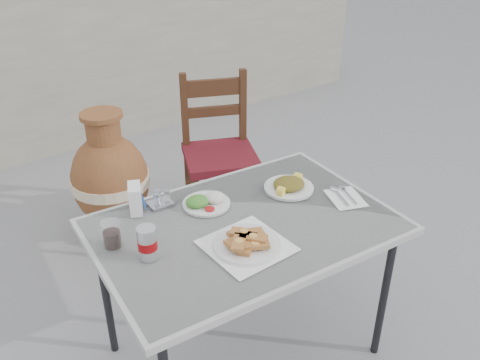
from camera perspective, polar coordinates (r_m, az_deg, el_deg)
ground at (r=2.53m, az=1.53°, el=-16.12°), size 80.00×80.00×0.00m
cafe_table at (r=2.00m, az=0.56°, el=-5.98°), size 1.20×0.86×0.70m
pide_plate at (r=1.83m, az=0.74°, el=-6.76°), size 0.29×0.29×0.06m
salad_rice_plate at (r=2.07m, az=-3.87°, el=-2.40°), size 0.20×0.20×0.05m
salad_chopped_plate at (r=2.19m, az=5.51°, el=-0.60°), size 0.21×0.21×0.05m
soda_can at (r=1.79m, az=-10.37°, el=-6.95°), size 0.07×0.07×0.12m
cola_glass at (r=1.88m, az=-14.19°, el=-6.08°), size 0.07×0.07×0.10m
napkin_holder at (r=2.05m, az=-11.67°, el=-2.06°), size 0.09×0.11×0.12m
condiment_caddy at (r=2.09m, az=-8.95°, el=-2.25°), size 0.10×0.08×0.07m
cutlery_napkin at (r=2.17m, az=11.57°, el=-1.79°), size 0.18×0.20×0.01m
chair at (r=3.00m, az=-2.37°, el=3.20°), size 0.54×0.54×0.92m
terracotta_urn at (r=3.02m, az=-14.34°, el=-0.08°), size 0.45×0.45×0.78m
back_wall at (r=4.22m, az=-19.78°, el=11.14°), size 6.00×0.25×1.20m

